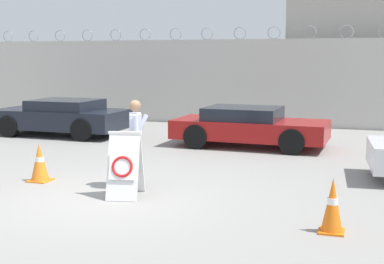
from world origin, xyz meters
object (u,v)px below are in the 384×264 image
Objects in this scene: traffic_cone_far at (40,162)px; parked_car_front_coupe at (61,117)px; security_guard at (136,139)px; barricade_sign at (125,165)px; traffic_cone_mid at (332,205)px; parked_car_rear_sedan at (249,126)px.

parked_car_front_coupe is at bearing 117.47° from traffic_cone_far.
barricade_sign is at bearing 161.64° from security_guard.
parked_car_front_coupe is (-3.02, 5.81, 0.22)m from traffic_cone_far.
traffic_cone_mid is (3.76, -1.63, -0.54)m from security_guard.
traffic_cone_far is (-2.17, 0.60, -0.20)m from barricade_sign.
traffic_cone_mid is at bearing -25.18° from barricade_sign.
parked_car_front_coupe is at bearing 117.87° from barricade_sign.
security_guard is (-0.09, 0.72, 0.35)m from barricade_sign.
parked_car_rear_sedan is (3.18, 5.47, 0.19)m from traffic_cone_far.
barricade_sign is at bearing -96.97° from parked_car_rear_sedan.
security_guard is 5.48m from parked_car_rear_sedan.
security_guard is 2.11× the size of traffic_cone_mid.
security_guard reaches higher than parked_car_rear_sedan.
parked_car_front_coupe reaches higher than parked_car_rear_sedan.
traffic_cone_mid is at bearing -139.22° from security_guard.
traffic_cone_mid is 11.51m from parked_car_front_coupe.
parked_car_front_coupe is (-5.20, 6.41, 0.02)m from barricade_sign.
security_guard reaches higher than traffic_cone_far.
barricade_sign is 0.80m from security_guard.
barricade_sign reaches higher than traffic_cone_far.
traffic_cone_far is at bearing 165.42° from traffic_cone_mid.
security_guard is at bearing 3.12° from traffic_cone_far.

